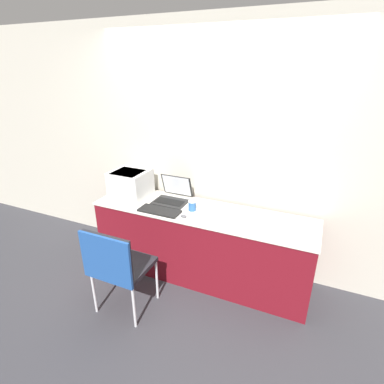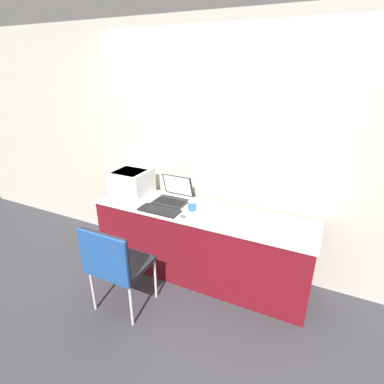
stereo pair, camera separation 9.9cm
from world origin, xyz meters
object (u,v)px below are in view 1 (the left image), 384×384
object	(u,v)px
coffee_cup	(192,206)
chair	(115,263)
external_keyboard	(159,211)
mouse	(184,216)
printer	(131,183)
laptop_left	(173,196)

from	to	relation	value
coffee_cup	chair	xyz separation A→B (m)	(-0.37, -0.82, -0.26)
external_keyboard	mouse	bearing A→B (deg)	-3.27
coffee_cup	chair	size ratio (longest dim) A/B	0.12
printer	external_keyboard	world-z (taller)	printer
mouse	chair	xyz separation A→B (m)	(-0.36, -0.63, -0.22)
printer	laptop_left	xyz separation A→B (m)	(0.49, 0.07, -0.10)
coffee_cup	mouse	bearing A→B (deg)	-92.93
external_keyboard	laptop_left	bearing A→B (deg)	90.12
printer	coffee_cup	distance (m)	0.79
printer	external_keyboard	size ratio (longest dim) A/B	0.90
laptop_left	chair	world-z (taller)	laptop_left
printer	chair	world-z (taller)	printer
printer	coffee_cup	bearing A→B (deg)	-4.37
laptop_left	chair	bearing A→B (deg)	-94.76
external_keyboard	mouse	size ratio (longest dim) A/B	6.78
chair	coffee_cup	bearing A→B (deg)	65.71
printer	mouse	distance (m)	0.82
external_keyboard	chair	distance (m)	0.69
printer	mouse	world-z (taller)	printer
laptop_left	chair	distance (m)	0.98
laptop_left	mouse	xyz separation A→B (m)	(0.28, -0.31, -0.04)
coffee_cup	laptop_left	bearing A→B (deg)	156.21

